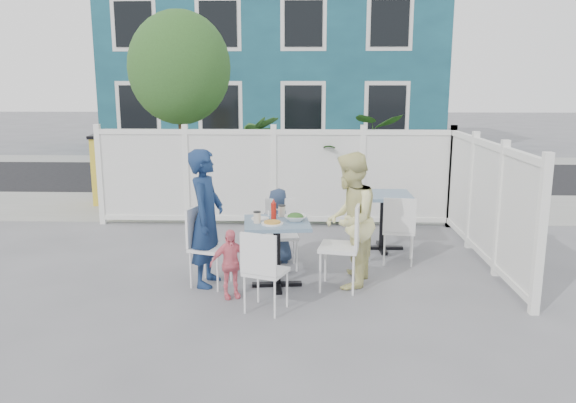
{
  "coord_description": "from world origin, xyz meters",
  "views": [
    {
      "loc": [
        0.66,
        -6.71,
        2.34
      ],
      "look_at": [
        0.42,
        -0.08,
        0.93
      ],
      "focal_mm": 35.0,
      "sensor_mm": 36.0,
      "label": 1
    }
  ],
  "objects_px": {
    "chair_left": "(204,240)",
    "toddler": "(230,264)",
    "chair_back": "(281,228)",
    "man": "(206,218)",
    "main_table": "(277,236)",
    "spare_table": "(383,207)",
    "woman": "(350,220)",
    "chair_right": "(347,240)",
    "chair_near": "(263,266)",
    "boy": "(278,226)",
    "utility_cabinet": "(112,171)"
  },
  "relations": [
    {
      "from": "main_table",
      "to": "chair_back",
      "type": "distance_m",
      "value": 0.74
    },
    {
      "from": "boy",
      "to": "chair_left",
      "type": "bearing_deg",
      "value": 51.11
    },
    {
      "from": "main_table",
      "to": "boy",
      "type": "xyz_separation_m",
      "value": [
        -0.03,
        0.91,
        -0.11
      ]
    },
    {
      "from": "chair_left",
      "to": "toddler",
      "type": "height_order",
      "value": "chair_left"
    },
    {
      "from": "chair_right",
      "to": "man",
      "type": "height_order",
      "value": "man"
    },
    {
      "from": "spare_table",
      "to": "boy",
      "type": "bearing_deg",
      "value": -156.59
    },
    {
      "from": "main_table",
      "to": "chair_left",
      "type": "bearing_deg",
      "value": 177.17
    },
    {
      "from": "chair_right",
      "to": "man",
      "type": "relative_size",
      "value": 0.63
    },
    {
      "from": "chair_right",
      "to": "chair_back",
      "type": "distance_m",
      "value": 1.12
    },
    {
      "from": "main_table",
      "to": "spare_table",
      "type": "height_order",
      "value": "spare_table"
    },
    {
      "from": "main_table",
      "to": "chair_right",
      "type": "distance_m",
      "value": 0.81
    },
    {
      "from": "chair_near",
      "to": "woman",
      "type": "xyz_separation_m",
      "value": [
        0.94,
        0.86,
        0.28
      ]
    },
    {
      "from": "utility_cabinet",
      "to": "spare_table",
      "type": "bearing_deg",
      "value": -38.48
    },
    {
      "from": "spare_table",
      "to": "man",
      "type": "distance_m",
      "value": 2.7
    },
    {
      "from": "chair_right",
      "to": "toddler",
      "type": "relative_size",
      "value": 1.31
    },
    {
      "from": "man",
      "to": "woman",
      "type": "height_order",
      "value": "man"
    },
    {
      "from": "main_table",
      "to": "woman",
      "type": "distance_m",
      "value": 0.86
    },
    {
      "from": "chair_right",
      "to": "boy",
      "type": "relative_size",
      "value": 1.02
    },
    {
      "from": "chair_right",
      "to": "chair_near",
      "type": "relative_size",
      "value": 1.16
    },
    {
      "from": "chair_right",
      "to": "toddler",
      "type": "height_order",
      "value": "chair_right"
    },
    {
      "from": "spare_table",
      "to": "chair_right",
      "type": "xyz_separation_m",
      "value": [
        -0.62,
        -1.6,
        -0.04
      ]
    },
    {
      "from": "chair_near",
      "to": "boy",
      "type": "bearing_deg",
      "value": 108.31
    },
    {
      "from": "main_table",
      "to": "man",
      "type": "bearing_deg",
      "value": 176.32
    },
    {
      "from": "man",
      "to": "woman",
      "type": "relative_size",
      "value": 1.02
    },
    {
      "from": "utility_cabinet",
      "to": "chair_near",
      "type": "relative_size",
      "value": 1.49
    },
    {
      "from": "chair_near",
      "to": "woman",
      "type": "distance_m",
      "value": 1.3
    },
    {
      "from": "utility_cabinet",
      "to": "main_table",
      "type": "distance_m",
      "value": 5.66
    },
    {
      "from": "chair_back",
      "to": "boy",
      "type": "height_order",
      "value": "boy"
    },
    {
      "from": "chair_back",
      "to": "chair_near",
      "type": "relative_size",
      "value": 1.01
    },
    {
      "from": "woman",
      "to": "main_table",
      "type": "bearing_deg",
      "value": -70.89
    },
    {
      "from": "utility_cabinet",
      "to": "chair_left",
      "type": "xyz_separation_m",
      "value": [
        2.61,
        -4.44,
        -0.11
      ]
    },
    {
      "from": "chair_left",
      "to": "woman",
      "type": "distance_m",
      "value": 1.71
    },
    {
      "from": "chair_back",
      "to": "woman",
      "type": "relative_size",
      "value": 0.56
    },
    {
      "from": "main_table",
      "to": "toddler",
      "type": "bearing_deg",
      "value": -143.33
    },
    {
      "from": "spare_table",
      "to": "chair_right",
      "type": "distance_m",
      "value": 1.72
    },
    {
      "from": "chair_left",
      "to": "boy",
      "type": "height_order",
      "value": "boy"
    },
    {
      "from": "chair_near",
      "to": "chair_back",
      "type": "bearing_deg",
      "value": 106.1
    },
    {
      "from": "chair_left",
      "to": "woman",
      "type": "height_order",
      "value": "woman"
    },
    {
      "from": "chair_right",
      "to": "spare_table",
      "type": "bearing_deg",
      "value": -10.72
    },
    {
      "from": "chair_right",
      "to": "boy",
      "type": "bearing_deg",
      "value": 51.14
    },
    {
      "from": "chair_right",
      "to": "woman",
      "type": "relative_size",
      "value": 0.65
    },
    {
      "from": "chair_back",
      "to": "man",
      "type": "distance_m",
      "value": 1.12
    },
    {
      "from": "chair_back",
      "to": "toddler",
      "type": "distance_m",
      "value": 1.23
    },
    {
      "from": "main_table",
      "to": "spare_table",
      "type": "xyz_separation_m",
      "value": [
        1.42,
        1.54,
        0.02
      ]
    },
    {
      "from": "man",
      "to": "chair_left",
      "type": "bearing_deg",
      "value": 115.69
    },
    {
      "from": "boy",
      "to": "main_table",
      "type": "bearing_deg",
      "value": 96.41
    },
    {
      "from": "chair_back",
      "to": "woman",
      "type": "height_order",
      "value": "woman"
    },
    {
      "from": "man",
      "to": "toddler",
      "type": "relative_size",
      "value": 2.07
    },
    {
      "from": "spare_table",
      "to": "woman",
      "type": "height_order",
      "value": "woman"
    },
    {
      "from": "boy",
      "to": "utility_cabinet",
      "type": "bearing_deg",
      "value": -41.71
    }
  ]
}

